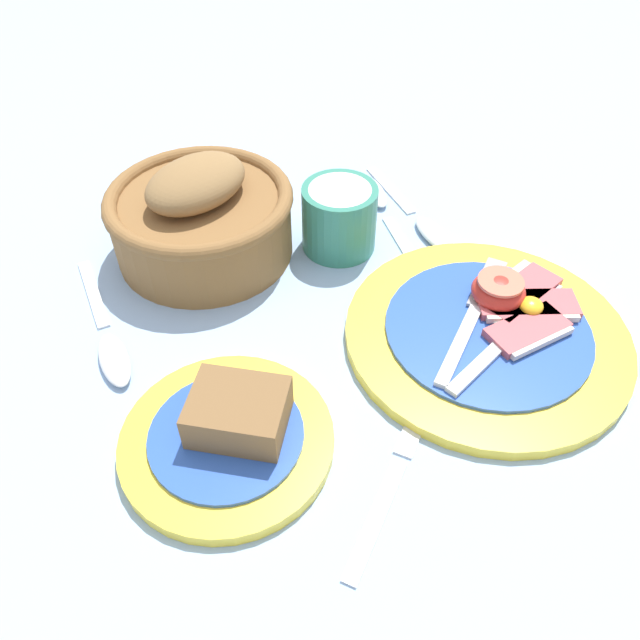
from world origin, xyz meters
TOP-DOWN VIEW (x-y plane):
  - ground_plane at (0.00, 0.00)m, footprint 3.00×3.00m
  - breakfast_plate at (0.11, -0.01)m, footprint 0.27×0.27m
  - bread_plate at (-0.15, 0.01)m, footprint 0.17×0.17m
  - sugar_cup at (0.07, 0.18)m, footprint 0.08×0.08m
  - bread_basket at (-0.06, 0.25)m, footprint 0.20×0.20m
  - teaspoon_by_saucer at (-0.20, 0.17)m, footprint 0.04×0.19m
  - teaspoon_near_cup at (0.17, 0.16)m, footprint 0.05×0.19m
  - teaspoon_stray at (0.15, 0.21)m, footprint 0.07×0.19m
  - fork_on_cloth at (-0.06, -0.09)m, footprint 0.16×0.12m

SIDE VIEW (x-z plane):
  - ground_plane at x=0.00m, z-range 0.00..0.00m
  - fork_on_cloth at x=-0.06m, z-range 0.00..0.01m
  - teaspoon_by_saucer at x=-0.20m, z-range 0.00..0.01m
  - teaspoon_near_cup at x=0.17m, z-range 0.00..0.01m
  - teaspoon_stray at x=0.15m, z-range 0.00..0.01m
  - breakfast_plate at x=0.11m, z-range -0.01..0.03m
  - bread_plate at x=-0.15m, z-range -0.01..0.04m
  - sugar_cup at x=0.07m, z-range 0.00..0.08m
  - bread_basket at x=-0.06m, z-range -0.01..0.10m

